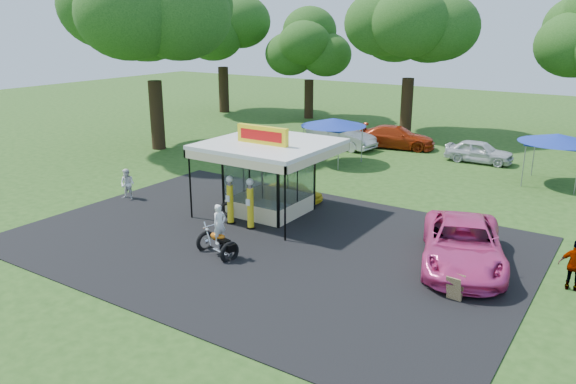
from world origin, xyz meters
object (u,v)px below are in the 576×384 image
Objects in this scene: gas_station_kiosk at (269,176)px; motorcycle at (219,236)px; tent_east at (558,139)px; kiosk_car at (295,192)px; bg_car_a at (341,136)px; pink_sedan at (463,244)px; gas_pump_left at (230,201)px; spectator_west at (127,184)px; tent_west at (333,122)px; bg_car_c at (479,152)px; a_frame_sign at (455,288)px; spectator_east_b at (575,265)px; bg_car_b at (397,137)px; gas_pump_right at (250,205)px.

gas_station_kiosk is 5.42m from motorcycle.
motorcycle is 0.53× the size of tent_east.
motorcycle is 7.51m from kiosk_car.
pink_sedan is at bearing -132.80° from bg_car_a.
kiosk_car is at bearing 82.15° from gas_pump_left.
spectator_west is 0.38× the size of tent_west.
bg_car_a is 1.23× the size of bg_car_c.
a_frame_sign is at bearing -8.88° from gas_pump_left.
motorcycle is 15.87m from tent_west.
tent_east is at bearing -91.04° from bg_car_a.
spectator_east_b is (12.94, -0.87, -0.90)m from gas_station_kiosk.
bg_car_b is 1.31× the size of tent_west.
bg_car_c is at bearing 38.17° from spectator_west.
tent_east is at bearing 24.03° from spectator_west.
tent_east is at bearing -121.56° from bg_car_b.
a_frame_sign is (10.49, -1.64, -0.62)m from gas_pump_left.
a_frame_sign is 2.89m from pink_sedan.
spectator_east_b is at bearing -35.97° from tent_west.
spectator_east_b reaches higher than bg_car_a.
tent_east is at bearing 67.20° from pink_sedan.
tent_east is at bearing 53.50° from gas_pump_left.
spectator_east_b reaches higher than bg_car_b.
gas_pump_right is 0.56× the size of tent_west.
motorcycle is 8.71m from a_frame_sign.
pink_sedan reaches higher than bg_car_c.
pink_sedan is (9.86, 1.16, -0.21)m from gas_pump_left.
kiosk_car is 0.55× the size of bg_car_a.
gas_station_kiosk is 0.89× the size of pink_sedan.
gas_pump_right is at bearing -77.19° from tent_west.
bg_car_a reaches higher than spectator_west.
tent_west reaches higher than bg_car_a.
motorcycle reaches higher than bg_car_a.
a_frame_sign is 0.21× the size of tent_west.
pink_sedan is at bearing -3.89° from spectator_east_b.
tent_east reaches higher than bg_car_b.
tent_east reaches higher than spectator_east_b.
gas_station_kiosk is 3.46× the size of spectator_west.
motorcycle reaches higher than spectator_east_b.
bg_car_c is 9.44m from tent_west.
kiosk_car is 1.80× the size of spectator_west.
gas_station_kiosk is 14.82m from bg_car_a.
gas_station_kiosk is at bearing 117.40° from motorcycle.
pink_sedan is at bearing 7.65° from gas_pump_right.
kiosk_car is at bearing -73.99° from tent_west.
tent_west reaches higher than kiosk_car.
gas_pump_left is 0.41× the size of bg_car_b.
gas_station_kiosk is 3.06× the size of spectator_east_b.
tent_east is at bearing -44.90° from kiosk_car.
bg_car_a is (-3.91, 14.26, -0.94)m from gas_station_kiosk.
gas_pump_left is 6.59m from spectator_west.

